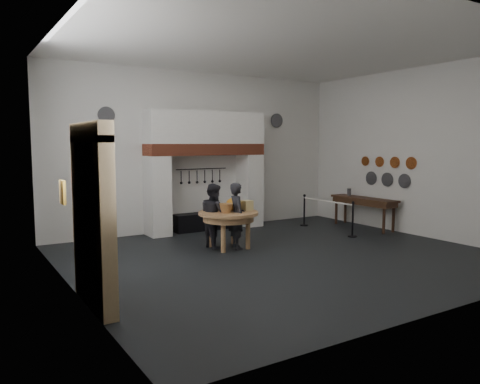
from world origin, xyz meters
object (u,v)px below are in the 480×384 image
barrier_post_near (353,220)px  side_table (364,199)px  barrier_post_far (304,211)px  visitor_near (237,216)px  visitor_far (214,215)px  work_table (228,213)px  iron_range (205,221)px

barrier_post_near → side_table: bearing=32.6°
barrier_post_near → barrier_post_far: (0.00, 2.00, 0.00)m
barrier_post_near → visitor_near: bearing=172.2°
visitor_near → visitor_far: 0.57m
work_table → visitor_far: 0.36m
barrier_post_far → visitor_far: bearing=-163.0°
iron_range → barrier_post_near: (2.86, -2.99, 0.20)m
visitor_far → side_table: (4.98, -0.06, 0.10)m
work_table → barrier_post_far: (3.48, 1.40, -0.39)m
side_table → barrier_post_far: 1.78m
work_table → visitor_near: 0.22m
visitor_far → side_table: visitor_far is taller
iron_range → visitor_near: size_ratio=1.21×
visitor_far → barrier_post_near: bearing=-102.8°
barrier_post_far → barrier_post_near: bearing=-90.0°
visitor_near → barrier_post_far: 3.69m
side_table → barrier_post_near: size_ratio=2.44×
visitor_far → barrier_post_near: (3.73, -0.85, -0.32)m
work_table → barrier_post_near: barrier_post_near is taller
visitor_near → barrier_post_near: 3.38m
side_table → visitor_far: bearing=179.3°
visitor_far → visitor_near: bearing=-134.9°
work_table → side_table: bearing=2.4°
iron_range → work_table: bearing=-104.7°
visitor_far → barrier_post_near: 3.84m
barrier_post_near → barrier_post_far: same height
iron_range → side_table: side_table is taller
visitor_near → visitor_far: size_ratio=1.02×
visitor_far → work_table: bearing=-134.9°
visitor_near → side_table: bearing=-72.4°
side_table → barrier_post_far: same height
iron_range → barrier_post_far: bearing=-19.1°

